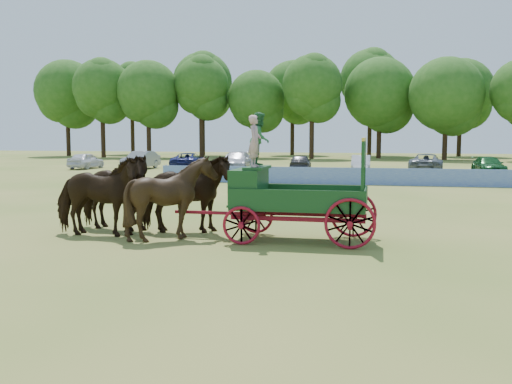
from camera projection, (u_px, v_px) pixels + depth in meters
The scene contains 9 objects.
ground at pixel (377, 237), 17.28m from camera, with size 160.00×160.00×0.00m, color olive.
horse_lead_left at pixel (97, 196), 17.22m from camera, with size 1.34×2.93×2.48m, color black.
horse_lead_right at pixel (113, 192), 18.28m from camera, with size 1.34×2.93×2.48m, color black.
horse_wheel_left at pixel (172, 198), 16.70m from camera, with size 2.00×2.25×2.48m, color black.
horse_wheel_right at pixel (184, 194), 17.77m from camera, with size 1.34×2.93×2.48m, color black.
farm_dray at pixel (275, 184), 16.60m from camera, with size 6.00×2.00×3.74m.
sponsor_banner at pixel (363, 176), 34.93m from camera, with size 26.00×0.08×1.05m, color #2041B2.
parked_cars at pixel (368, 163), 46.39m from camera, with size 51.36×6.63×1.62m.
treeline at pixel (338, 89), 75.58m from camera, with size 92.05×23.17×15.39m.
Camera 1 is at (0.06, -17.44, 3.09)m, focal length 40.00 mm.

